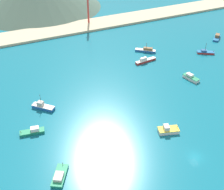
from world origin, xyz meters
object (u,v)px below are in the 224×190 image
Objects in this scene: fishing_boat_8 at (191,77)px; fishing_boat_11 at (146,50)px; fishing_boat_3 at (33,131)px; radio_tower at (88,2)px; fishing_boat_10 at (217,37)px; fishing_boat_4 at (205,52)px; fishing_boat_5 at (168,130)px; fishing_boat_1 at (60,176)px; fishing_boat_2 at (43,106)px; fishing_boat_9 at (145,60)px.

fishing_boat_11 is at bearing 97.68° from fishing_boat_8.
radio_tower is at bearing 58.01° from fishing_boat_3.
fishing_boat_4 is at bearing -146.93° from fishing_boat_10.
radio_tower reaches higher than fishing_boat_5.
fishing_boat_11 is (-42.93, 2.67, 0.03)m from fishing_boat_10.
fishing_boat_2 reaches higher than fishing_boat_1.
fishing_boat_11 is (-4.10, 30.43, -0.03)m from fishing_boat_8.
fishing_boat_4 is 27.21m from fishing_boat_8.
fishing_boat_11 is at bearing 43.06° from fishing_boat_1.
fishing_boat_3 is 0.98× the size of fishing_boat_4.
fishing_boat_3 is (-2.87, 21.28, 0.06)m from fishing_boat_1.
fishing_boat_2 is at bearing 62.19° from fishing_boat_3.
fishing_boat_9 is at bearing 16.04° from fishing_boat_2.
fishing_boat_9 is (-31.48, 4.75, 0.18)m from fishing_boat_4.
fishing_boat_5 is 0.68× the size of fishing_boat_9.
fishing_boat_9 is 1.29× the size of fishing_boat_10.
fishing_boat_9 reaches higher than fishing_boat_8.
fishing_boat_4 is (83.42, 10.18, -0.22)m from fishing_boat_2.
radio_tower is (-7.14, 54.95, 12.54)m from fishing_boat_9.
fishing_boat_1 is 1.00× the size of fishing_boat_4.
fishing_boat_10 is at bearing -40.96° from radio_tower.
fishing_boat_3 is 68.18m from fishing_boat_8.
fishing_boat_1 is 0.77× the size of fishing_boat_9.
fishing_boat_4 is 0.99× the size of fishing_boat_10.
fishing_boat_1 is 117.27m from fishing_boat_10.
fishing_boat_1 is at bearing -153.56° from fishing_boat_4.
fishing_boat_10 is 0.32× the size of radio_tower.
fishing_boat_5 is at bearing -111.25° from fishing_boat_9.
fishing_boat_2 is at bearing 84.33° from fishing_boat_1.
fishing_boat_5 reaches higher than fishing_boat_9.
fishing_boat_4 is 31.84m from fishing_boat_9.
fishing_boat_2 is 0.71× the size of fishing_boat_9.
fishing_boat_8 is (27.32, 23.51, -0.03)m from fishing_boat_5.
fishing_boat_4 is 72.24m from radio_tower.
fishing_boat_2 is 0.93× the size of fishing_boat_4.
fishing_boat_5 is at bearing -95.89° from radio_tower.
fishing_boat_2 is at bearing -157.37° from fishing_boat_11.
fishing_boat_3 is 111.79m from fishing_boat_10.
fishing_boat_3 is 92.19m from fishing_boat_4.
radio_tower is (44.79, 69.88, 12.49)m from fishing_boat_2.
fishing_boat_2 is 84.04m from fishing_boat_4.
fishing_boat_9 reaches higher than fishing_boat_10.
fishing_boat_11 is at bearing 22.63° from fishing_boat_2.
fishing_boat_2 is 54.04m from fishing_boat_9.
fishing_boat_5 reaches higher than fishing_boat_10.
fishing_boat_4 reaches higher than fishing_boat_3.
fishing_boat_3 is (-6.15, -11.65, -0.16)m from fishing_boat_2.
fishing_boat_11 reaches higher than fishing_boat_3.
fishing_boat_9 is 56.81m from radio_tower.
fishing_boat_2 is at bearing -168.00° from fishing_boat_10.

